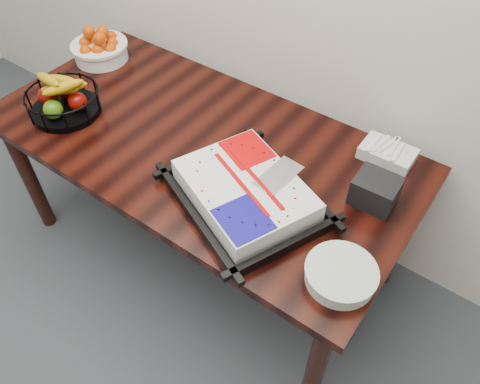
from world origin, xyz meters
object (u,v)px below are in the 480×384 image
Objects in this scene: fruit_basket at (63,100)px; tangerine_bowl at (99,45)px; table at (199,155)px; cake_tray at (245,193)px; napkin_box at (375,191)px; plate_stack at (341,275)px.

tangerine_bowl is at bearing 117.33° from fruit_basket.
tangerine_bowl is at bearing 165.89° from table.
cake_tray and napkin_box have the same top height.
table is 0.75m from napkin_box.
tangerine_bowl is (-0.78, 0.20, 0.16)m from table.
table is 5.82× the size of fruit_basket.
table is at bearing 155.26° from cake_tray.
table is at bearing 18.77° from fruit_basket.
napkin_box is (1.30, 0.31, -0.01)m from fruit_basket.
plate_stack is at bearing -80.77° from napkin_box.
plate_stack is (0.78, -0.26, 0.11)m from table.
cake_tray is 2.36× the size of tangerine_bowl.
table is 7.91× the size of plate_stack.
tangerine_bowl is (-1.13, 0.36, 0.03)m from cake_tray.
tangerine_bowl is 0.44m from fruit_basket.
cake_tray is 1.19m from tangerine_bowl.
fruit_basket reaches higher than napkin_box.
napkin_box reaches higher than table.
cake_tray is (0.36, -0.16, 0.14)m from table.
napkin_box is (0.72, 0.11, 0.14)m from table.
napkin_box is at bearing 13.23° from fruit_basket.
tangerine_bowl is at bearing 176.75° from napkin_box.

